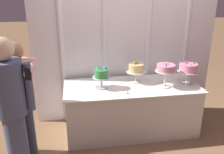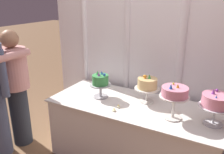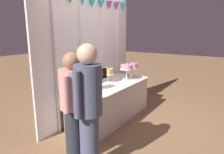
# 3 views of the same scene
# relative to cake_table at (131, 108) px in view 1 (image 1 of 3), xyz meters

# --- Properties ---
(ground_plane) EXTENTS (24.00, 24.00, 0.00)m
(ground_plane) POSITION_rel_cake_table_xyz_m (0.00, -0.10, -0.36)
(ground_plane) COLOR #846042
(draped_curtain) EXTENTS (2.79, 0.15, 2.57)m
(draped_curtain) POSITION_rel_cake_table_xyz_m (-0.00, 0.47, 1.00)
(draped_curtain) COLOR white
(draped_curtain) RESTS_ON ground_plane
(cake_table) EXTENTS (1.90, 0.79, 0.72)m
(cake_table) POSITION_rel_cake_table_xyz_m (0.00, 0.00, 0.00)
(cake_table) COLOR white
(cake_table) RESTS_ON ground_plane
(cake_display_leftmost) EXTENTS (0.25, 0.25, 0.32)m
(cake_display_leftmost) POSITION_rel_cake_table_xyz_m (-0.43, -0.01, 0.55)
(cake_display_leftmost) COLOR #B2B2B7
(cake_display_leftmost) RESTS_ON cake_table
(cake_display_midleft) EXTENTS (0.28, 0.28, 0.33)m
(cake_display_midleft) POSITION_rel_cake_table_xyz_m (0.09, 0.13, 0.56)
(cake_display_midleft) COLOR silver
(cake_display_midleft) RESTS_ON cake_table
(cake_display_midright) EXTENTS (0.28, 0.28, 0.37)m
(cake_display_midright) POSITION_rel_cake_table_xyz_m (0.44, -0.10, 0.62)
(cake_display_midright) COLOR silver
(cake_display_midright) RESTS_ON cake_table
(cake_display_rightmost) EXTENTS (0.30, 0.30, 0.34)m
(cake_display_rightmost) POSITION_rel_cake_table_xyz_m (0.80, -0.03, 0.59)
(cake_display_rightmost) COLOR silver
(cake_display_rightmost) RESTS_ON cake_table
(tealight_far_left) EXTENTS (0.04, 0.04, 0.03)m
(tealight_far_left) POSITION_rel_cake_table_xyz_m (-0.12, -0.25, 0.37)
(tealight_far_left) COLOR beige
(tealight_far_left) RESTS_ON cake_table
(tealight_near_left) EXTENTS (0.04, 0.04, 0.03)m
(tealight_near_left) POSITION_rel_cake_table_xyz_m (-0.12, -0.16, 0.37)
(tealight_near_left) COLOR beige
(tealight_near_left) RESTS_ON cake_table
(guest_girl_blue_dress) EXTENTS (0.46, 0.59, 1.48)m
(guest_girl_blue_dress) POSITION_rel_cake_table_xyz_m (-1.43, -0.38, 0.45)
(guest_girl_blue_dress) COLOR #282D38
(guest_girl_blue_dress) RESTS_ON ground_plane
(guest_man_dark_suit) EXTENTS (0.49, 0.35, 1.60)m
(guest_man_dark_suit) POSITION_rel_cake_table_xyz_m (-1.46, -0.66, 0.52)
(guest_man_dark_suit) COLOR #4C5675
(guest_man_dark_suit) RESTS_ON ground_plane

